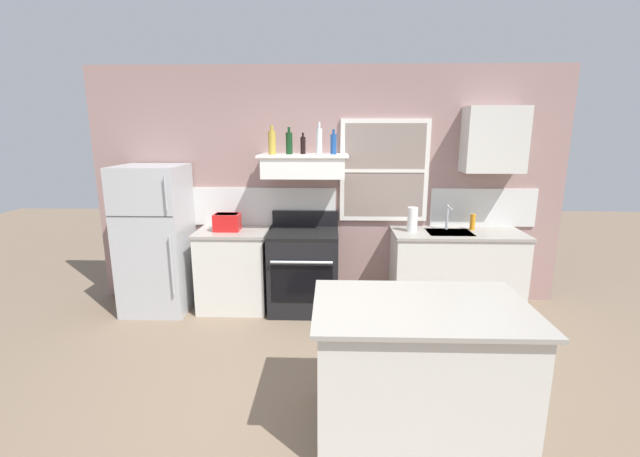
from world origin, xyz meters
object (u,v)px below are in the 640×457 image
bottle_champagne_gold_foil (272,142)px  stove_range (304,270)px  bottle_blue_liqueur (334,144)px  bottle_balsamic_dark (303,145)px  bottle_dark_green_wine (289,143)px  paper_towel_roll (412,220)px  refrigerator (156,239)px  toaster (227,222)px  dish_soap_bottle (473,222)px  kitchen_island (418,368)px  bottle_clear_tall (319,141)px

bottle_champagne_gold_foil → stove_range: bearing=-9.0°
bottle_blue_liqueur → bottle_balsamic_dark: bearing=172.2°
bottle_dark_green_wine → paper_towel_roll: 1.58m
bottle_dark_green_wine → bottle_balsamic_dark: size_ratio=1.26×
refrigerator → bottle_dark_green_wine: 1.83m
toaster → dish_soap_bottle: 2.73m
stove_range → kitchen_island: 2.19m
stove_range → paper_towel_roll: (1.19, 0.04, 0.58)m
dish_soap_bottle → kitchen_island: (-0.98, -2.14, -0.54)m
bottle_blue_liqueur → kitchen_island: (0.58, -2.10, -1.40)m
bottle_clear_tall → kitchen_island: size_ratio=0.24×
bottle_dark_green_wine → bottle_blue_liqueur: 0.48m
stove_range → bottle_clear_tall: size_ratio=3.20×
bottle_balsamic_dark → paper_towel_roll: bottle_balsamic_dark is taller
stove_range → dish_soap_bottle: same height
kitchen_island → stove_range: bearing=114.2°
bottle_balsamic_dark → toaster: bearing=-171.7°
bottle_champagne_gold_foil → dish_soap_bottle: 2.38m
bottle_dark_green_wine → refrigerator: bearing=-175.3°
stove_range → refrigerator: bearing=-179.2°
stove_range → bottle_clear_tall: bottle_clear_tall is taller
bottle_dark_green_wine → bottle_blue_liqueur: bearing=-0.2°
refrigerator → bottle_champagne_gold_foil: size_ratio=5.35×
stove_range → dish_soap_bottle: (1.88, 0.14, 0.54)m
bottle_champagne_gold_foil → bottle_clear_tall: 0.50m
toaster → stove_range: 1.01m
stove_range → bottle_clear_tall: (0.17, 0.06, 1.42)m
stove_range → dish_soap_bottle: 1.96m
toaster → bottle_blue_liqueur: 1.45m
bottle_clear_tall → dish_soap_bottle: size_ratio=1.89×
bottle_champagne_gold_foil → kitchen_island: size_ratio=0.22×
refrigerator → bottle_clear_tall: bearing=2.6°
stove_range → bottle_champagne_gold_foil: 1.45m
refrigerator → bottle_dark_green_wine: bearing=4.7°
refrigerator → bottle_champagne_gold_foil: bearing=3.3°
toaster → stove_range: bearing=-1.5°
stove_range → bottle_balsamic_dark: size_ratio=4.76×
toaster → refrigerator: bearing=-176.8°
bottle_blue_liqueur → dish_soap_bottle: size_ratio=1.47×
bottle_champagne_gold_foil → dish_soap_bottle: bearing=2.2°
bottle_dark_green_wine → bottle_clear_tall: bottle_clear_tall is taller
stove_range → bottle_blue_liqueur: bearing=17.1°
dish_soap_bottle → paper_towel_roll: bearing=-171.7°
toaster → bottle_blue_liqueur: size_ratio=1.12×
toaster → paper_towel_roll: (2.04, 0.02, 0.04)m
stove_range → bottle_dark_green_wine: bearing=147.1°
toaster → bottle_clear_tall: size_ratio=0.87×
bottle_champagne_gold_foil → bottle_clear_tall: bottle_clear_tall is taller
bottle_clear_tall → kitchen_island: (0.73, -2.06, -1.43)m
bottle_balsamic_dark → kitchen_island: size_ratio=0.16×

